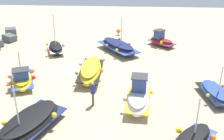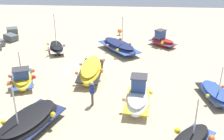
{
  "view_description": "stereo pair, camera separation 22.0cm",
  "coord_description": "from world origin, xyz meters",
  "px_view_note": "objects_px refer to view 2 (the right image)",
  "views": [
    {
      "loc": [
        -20.97,
        -3.35,
        9.63
      ],
      "look_at": [
        -1.8,
        -2.14,
        0.9
      ],
      "focal_mm": 43.82,
      "sensor_mm": 36.0,
      "label": 1
    },
    {
      "loc": [
        -20.95,
        -3.57,
        9.63
      ],
      "look_at": [
        -1.8,
        -2.14,
        0.9
      ],
      "focal_mm": 43.82,
      "sensor_mm": 36.0,
      "label": 2
    }
  ],
  "objects_px": {
    "fishing_boat_8": "(56,48)",
    "fishing_boat_2": "(162,41)",
    "fishing_boat_4": "(138,98)",
    "person_walking": "(92,92)",
    "fishing_boat_0": "(91,70)",
    "mooring_buoy_1": "(120,31)",
    "fishing_boat_1": "(119,47)",
    "fishing_boat_3": "(29,123)",
    "fishing_boat_7": "(215,94)",
    "fishing_boat_5": "(22,78)"
  },
  "relations": [
    {
      "from": "fishing_boat_5",
      "to": "fishing_boat_8",
      "type": "height_order",
      "value": "fishing_boat_8"
    },
    {
      "from": "fishing_boat_1",
      "to": "fishing_boat_2",
      "type": "xyz_separation_m",
      "value": [
        2.08,
        -4.45,
        0.02
      ]
    },
    {
      "from": "fishing_boat_4",
      "to": "fishing_boat_5",
      "type": "xyz_separation_m",
      "value": [
        2.58,
        8.72,
        -0.15
      ]
    },
    {
      "from": "fishing_boat_1",
      "to": "mooring_buoy_1",
      "type": "bearing_deg",
      "value": -33.9
    },
    {
      "from": "fishing_boat_4",
      "to": "person_walking",
      "type": "bearing_deg",
      "value": 95.66
    },
    {
      "from": "fishing_boat_1",
      "to": "fishing_boat_2",
      "type": "height_order",
      "value": "fishing_boat_1"
    },
    {
      "from": "fishing_boat_0",
      "to": "mooring_buoy_1",
      "type": "xyz_separation_m",
      "value": [
        11.57,
        -1.74,
        -0.1
      ]
    },
    {
      "from": "fishing_boat_4",
      "to": "mooring_buoy_1",
      "type": "bearing_deg",
      "value": 11.91
    },
    {
      "from": "fishing_boat_1",
      "to": "fishing_boat_4",
      "type": "bearing_deg",
      "value": 153.85
    },
    {
      "from": "fishing_boat_0",
      "to": "fishing_boat_3",
      "type": "relative_size",
      "value": 0.97
    },
    {
      "from": "fishing_boat_1",
      "to": "fishing_boat_4",
      "type": "height_order",
      "value": "fishing_boat_1"
    },
    {
      "from": "fishing_boat_2",
      "to": "fishing_boat_3",
      "type": "distance_m",
      "value": 17.63
    },
    {
      "from": "fishing_boat_0",
      "to": "fishing_boat_8",
      "type": "height_order",
      "value": "fishing_boat_8"
    },
    {
      "from": "fishing_boat_3",
      "to": "fishing_boat_1",
      "type": "bearing_deg",
      "value": 2.39
    },
    {
      "from": "fishing_boat_2",
      "to": "fishing_boat_3",
      "type": "height_order",
      "value": "fishing_boat_3"
    },
    {
      "from": "fishing_boat_1",
      "to": "fishing_boat_3",
      "type": "bearing_deg",
      "value": 125.55
    },
    {
      "from": "fishing_boat_8",
      "to": "fishing_boat_2",
      "type": "bearing_deg",
      "value": -96.67
    },
    {
      "from": "fishing_boat_1",
      "to": "fishing_boat_0",
      "type": "bearing_deg",
      "value": 125.88
    },
    {
      "from": "fishing_boat_2",
      "to": "person_walking",
      "type": "xyz_separation_m",
      "value": [
        -12.23,
        5.68,
        0.44
      ]
    },
    {
      "from": "fishing_boat_5",
      "to": "fishing_boat_8",
      "type": "xyz_separation_m",
      "value": [
        7.09,
        -0.79,
        -0.06
      ]
    },
    {
      "from": "fishing_boat_1",
      "to": "fishing_boat_5",
      "type": "height_order",
      "value": "fishing_boat_1"
    },
    {
      "from": "fishing_boat_4",
      "to": "person_walking",
      "type": "height_order",
      "value": "fishing_boat_4"
    },
    {
      "from": "fishing_boat_5",
      "to": "fishing_boat_4",
      "type": "bearing_deg",
      "value": 51.6
    },
    {
      "from": "fishing_boat_0",
      "to": "mooring_buoy_1",
      "type": "relative_size",
      "value": 6.78
    },
    {
      "from": "fishing_boat_1",
      "to": "fishing_boat_4",
      "type": "distance_m",
      "value": 10.26
    },
    {
      "from": "mooring_buoy_1",
      "to": "fishing_boat_2",
      "type": "bearing_deg",
      "value": -127.72
    },
    {
      "from": "fishing_boat_7",
      "to": "fishing_boat_8",
      "type": "relative_size",
      "value": 0.96
    },
    {
      "from": "fishing_boat_0",
      "to": "mooring_buoy_1",
      "type": "height_order",
      "value": "fishing_boat_0"
    },
    {
      "from": "fishing_boat_3",
      "to": "fishing_boat_5",
      "type": "bearing_deg",
      "value": 45.49
    },
    {
      "from": "fishing_boat_1",
      "to": "fishing_boat_8",
      "type": "xyz_separation_m",
      "value": [
        -0.45,
        6.19,
        -0.11
      ]
    },
    {
      "from": "fishing_boat_1",
      "to": "fishing_boat_5",
      "type": "distance_m",
      "value": 10.27
    },
    {
      "from": "fishing_boat_2",
      "to": "fishing_boat_1",
      "type": "bearing_deg",
      "value": 69.66
    },
    {
      "from": "fishing_boat_7",
      "to": "fishing_boat_8",
      "type": "height_order",
      "value": "fishing_boat_8"
    },
    {
      "from": "fishing_boat_7",
      "to": "fishing_boat_8",
      "type": "bearing_deg",
      "value": 47.92
    },
    {
      "from": "fishing_boat_4",
      "to": "fishing_boat_7",
      "type": "relative_size",
      "value": 0.96
    },
    {
      "from": "fishing_boat_0",
      "to": "fishing_boat_4",
      "type": "xyz_separation_m",
      "value": [
        -4.22,
        -3.68,
        0.07
      ]
    },
    {
      "from": "fishing_boat_8",
      "to": "fishing_boat_0",
      "type": "bearing_deg",
      "value": -161.99
    },
    {
      "from": "fishing_boat_4",
      "to": "fishing_boat_2",
      "type": "bearing_deg",
      "value": -7.64
    },
    {
      "from": "fishing_boat_0",
      "to": "fishing_boat_7",
      "type": "relative_size",
      "value": 1.31
    },
    {
      "from": "fishing_boat_5",
      "to": "fishing_boat_8",
      "type": "distance_m",
      "value": 7.13
    },
    {
      "from": "fishing_boat_8",
      "to": "person_walking",
      "type": "distance_m",
      "value": 10.92
    },
    {
      "from": "fishing_boat_1",
      "to": "fishing_boat_8",
      "type": "height_order",
      "value": "fishing_boat_8"
    },
    {
      "from": "fishing_boat_8",
      "to": "mooring_buoy_1",
      "type": "distance_m",
      "value": 8.57
    },
    {
      "from": "fishing_boat_1",
      "to": "mooring_buoy_1",
      "type": "relative_size",
      "value": 7.23
    },
    {
      "from": "fishing_boat_4",
      "to": "fishing_boat_8",
      "type": "relative_size",
      "value": 0.93
    },
    {
      "from": "person_walking",
      "to": "fishing_boat_1",
      "type": "bearing_deg",
      "value": 80.65
    },
    {
      "from": "fishing_boat_1",
      "to": "fishing_boat_7",
      "type": "bearing_deg",
      "value": -176.98
    },
    {
      "from": "fishing_boat_7",
      "to": "person_walking",
      "type": "relative_size",
      "value": 2.19
    },
    {
      "from": "fishing_boat_2",
      "to": "fishing_boat_4",
      "type": "distance_m",
      "value": 12.49
    },
    {
      "from": "fishing_boat_3",
      "to": "fishing_boat_7",
      "type": "height_order",
      "value": "fishing_boat_3"
    }
  ]
}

